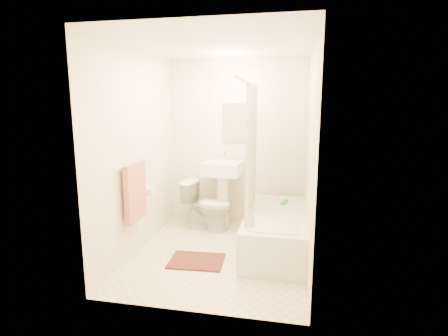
% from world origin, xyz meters
% --- Properties ---
extents(floor, '(2.40, 2.40, 0.00)m').
position_xyz_m(floor, '(0.00, 0.00, 0.00)').
color(floor, beige).
rests_on(floor, ground).
extents(ceiling, '(2.40, 2.40, 0.00)m').
position_xyz_m(ceiling, '(0.00, 0.00, 2.40)').
color(ceiling, white).
rests_on(ceiling, ground).
extents(wall_back, '(2.00, 0.02, 2.40)m').
position_xyz_m(wall_back, '(0.00, 1.20, 1.20)').
color(wall_back, beige).
rests_on(wall_back, ground).
extents(wall_left, '(0.02, 2.40, 2.40)m').
position_xyz_m(wall_left, '(-1.00, 0.00, 1.20)').
color(wall_left, beige).
rests_on(wall_left, ground).
extents(wall_right, '(0.02, 2.40, 2.40)m').
position_xyz_m(wall_right, '(1.00, 0.00, 1.20)').
color(wall_right, beige).
rests_on(wall_right, ground).
extents(mirror, '(0.40, 0.03, 0.55)m').
position_xyz_m(mirror, '(0.00, 1.18, 1.50)').
color(mirror, white).
rests_on(mirror, wall_back).
extents(curtain_rod, '(0.03, 1.70, 0.03)m').
position_xyz_m(curtain_rod, '(0.30, 0.10, 2.00)').
color(curtain_rod, silver).
rests_on(curtain_rod, wall_back).
extents(shower_curtain, '(0.04, 0.80, 1.55)m').
position_xyz_m(shower_curtain, '(0.30, 0.50, 1.22)').
color(shower_curtain, silver).
rests_on(shower_curtain, curtain_rod).
extents(towel_bar, '(0.02, 0.60, 0.02)m').
position_xyz_m(towel_bar, '(-0.96, -0.25, 1.10)').
color(towel_bar, silver).
rests_on(towel_bar, wall_left).
extents(towel, '(0.06, 0.45, 0.66)m').
position_xyz_m(towel, '(-0.93, -0.25, 0.78)').
color(towel, '#CC7266').
rests_on(towel, towel_bar).
extents(toilet_paper, '(0.11, 0.12, 0.12)m').
position_xyz_m(toilet_paper, '(-0.93, 0.12, 0.70)').
color(toilet_paper, white).
rests_on(toilet_paper, wall_left).
extents(toilet, '(0.75, 0.49, 0.69)m').
position_xyz_m(toilet, '(-0.35, 0.80, 0.34)').
color(toilet, silver).
rests_on(toilet, floor).
extents(sink, '(0.56, 0.46, 1.04)m').
position_xyz_m(sink, '(-0.17, 0.95, 0.52)').
color(sink, white).
rests_on(sink, floor).
extents(bathtub, '(0.72, 1.64, 0.46)m').
position_xyz_m(bathtub, '(0.64, 0.30, 0.23)').
color(bathtub, silver).
rests_on(bathtub, floor).
extents(bath_mat, '(0.64, 0.49, 0.02)m').
position_xyz_m(bath_mat, '(-0.22, -0.26, 0.01)').
color(bath_mat, '#4E2723').
rests_on(bath_mat, floor).
extents(soap_bottle, '(0.11, 0.11, 0.19)m').
position_xyz_m(soap_bottle, '(0.38, -0.24, 0.55)').
color(soap_bottle, silver).
rests_on(soap_bottle, bathtub).
extents(scrub_brush, '(0.10, 0.20, 0.04)m').
position_xyz_m(scrub_brush, '(0.72, 0.71, 0.48)').
color(scrub_brush, green).
rests_on(scrub_brush, bathtub).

